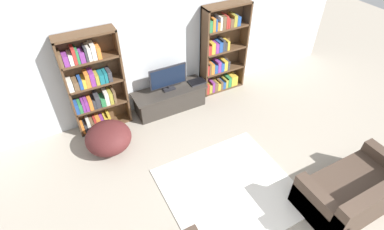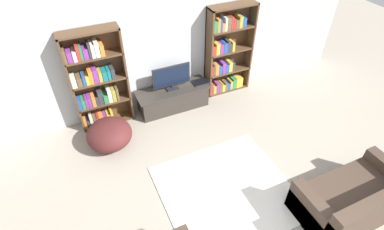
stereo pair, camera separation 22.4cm
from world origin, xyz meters
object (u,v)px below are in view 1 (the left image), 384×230
(bookshelf_left, at_px, (93,85))
(beanbag_ottoman, at_px, (108,138))
(bookshelf_right, at_px, (221,52))
(television, at_px, (168,78))
(couch_right_sofa, at_px, (355,192))
(tv_stand, at_px, (170,99))
(laptop, at_px, (197,82))

(bookshelf_left, distance_m, beanbag_ottoman, 0.97)
(bookshelf_right, relative_size, television, 2.49)
(bookshelf_left, height_order, television, bookshelf_left)
(television, xyz_separation_m, couch_right_sofa, (1.44, -3.37, -0.47))
(tv_stand, height_order, laptop, laptop)
(television, xyz_separation_m, beanbag_ottoman, (-1.43, -0.57, -0.48))
(bookshelf_left, distance_m, couch_right_sofa, 4.54)
(bookshelf_left, bearing_deg, laptop, -4.96)
(bookshelf_left, relative_size, bookshelf_right, 1.00)
(bookshelf_left, distance_m, television, 1.40)
(tv_stand, bearing_deg, laptop, -2.34)
(bookshelf_right, relative_size, couch_right_sofa, 1.19)
(beanbag_ottoman, bearing_deg, couch_right_sofa, -44.23)
(bookshelf_right, distance_m, laptop, 0.81)
(couch_right_sofa, relative_size, beanbag_ottoman, 2.01)
(bookshelf_right, bearing_deg, couch_right_sofa, -87.32)
(couch_right_sofa, bearing_deg, laptop, 104.01)
(bookshelf_left, bearing_deg, beanbag_ottoman, -94.00)
(bookshelf_right, relative_size, tv_stand, 1.29)
(tv_stand, distance_m, couch_right_sofa, 3.64)
(couch_right_sofa, bearing_deg, television, 113.20)
(couch_right_sofa, bearing_deg, bookshelf_left, 128.99)
(bookshelf_left, bearing_deg, couch_right_sofa, -51.01)
(tv_stand, xyz_separation_m, laptop, (0.62, -0.03, 0.24))
(laptop, height_order, couch_right_sofa, couch_right_sofa)
(couch_right_sofa, height_order, beanbag_ottoman, couch_right_sofa)
(tv_stand, distance_m, laptop, 0.66)
(tv_stand, xyz_separation_m, television, (-0.00, 0.03, 0.50))
(television, relative_size, couch_right_sofa, 0.48)
(tv_stand, relative_size, couch_right_sofa, 0.93)
(bookshelf_right, xyz_separation_m, tv_stand, (-1.28, -0.15, -0.67))
(television, bearing_deg, beanbag_ottoman, -158.27)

